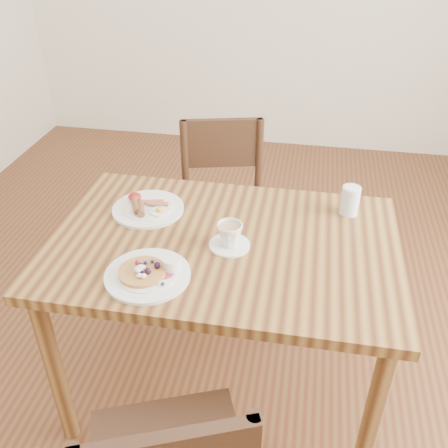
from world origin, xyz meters
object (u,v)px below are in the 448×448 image
(chair_far, at_px, (224,206))
(breakfast_plate, at_px, (147,208))
(pancake_plate, at_px, (149,273))
(teacup_saucer, at_px, (230,236))
(dining_table, at_px, (224,263))
(water_glass, at_px, (350,201))

(chair_far, height_order, breakfast_plate, chair_far)
(pancake_plate, bearing_deg, breakfast_plate, 108.78)
(pancake_plate, xyz_separation_m, teacup_saucer, (0.22, 0.20, 0.03))
(chair_far, bearing_deg, pancake_plate, 70.85)
(dining_table, height_order, teacup_saucer, teacup_saucer)
(chair_far, relative_size, teacup_saucer, 6.29)
(chair_far, relative_size, pancake_plate, 3.26)
(dining_table, bearing_deg, chair_far, 100.57)
(chair_far, distance_m, teacup_saucer, 0.74)
(teacup_saucer, bearing_deg, water_glass, 35.44)
(chair_far, distance_m, pancake_plate, 0.91)
(chair_far, bearing_deg, dining_table, 86.52)
(chair_far, xyz_separation_m, pancake_plate, (-0.08, -0.87, 0.27))
(pancake_plate, bearing_deg, teacup_saucer, 42.87)
(chair_far, bearing_deg, water_glass, 131.33)
(dining_table, height_order, chair_far, chair_far)
(teacup_saucer, bearing_deg, breakfast_plate, 153.99)
(water_glass, bearing_deg, chair_far, 145.38)
(dining_table, relative_size, chair_far, 1.36)
(breakfast_plate, bearing_deg, teacup_saucer, -26.01)
(pancake_plate, xyz_separation_m, water_glass, (0.62, 0.49, 0.04))
(dining_table, bearing_deg, water_glass, 31.38)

